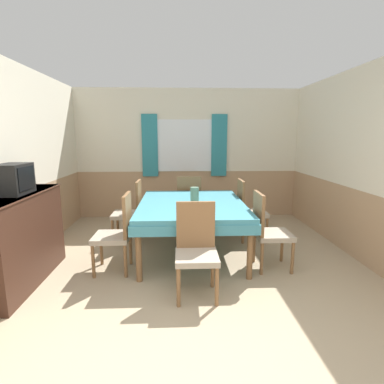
{
  "coord_description": "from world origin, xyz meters",
  "views": [
    {
      "loc": [
        -0.19,
        -1.7,
        1.67
      ],
      "look_at": [
        -0.0,
        2.41,
        0.9
      ],
      "focal_mm": 28.0,
      "sensor_mm": 36.0,
      "label": 1
    }
  ],
  "objects_px": {
    "chair_left_far": "(131,210)",
    "sideboard": "(19,239)",
    "chair_head_window": "(189,201)",
    "vase": "(195,195)",
    "chair_left_near": "(118,231)",
    "chair_right_far": "(248,208)",
    "tv": "(13,179)",
    "dining_table": "(192,209)",
    "chair_right_near": "(268,229)",
    "chair_head_near": "(196,247)"
  },
  "relations": [
    {
      "from": "dining_table",
      "to": "chair_left_near",
      "type": "distance_m",
      "value": 1.09
    },
    {
      "from": "chair_left_near",
      "to": "chair_head_window",
      "type": "bearing_deg",
      "value": -29.4
    },
    {
      "from": "sideboard",
      "to": "vase",
      "type": "xyz_separation_m",
      "value": [
        2.03,
        0.75,
        0.33
      ]
    },
    {
      "from": "chair_left_far",
      "to": "vase",
      "type": "distance_m",
      "value": 1.19
    },
    {
      "from": "sideboard",
      "to": "chair_right_far",
      "type": "bearing_deg",
      "value": 24.7
    },
    {
      "from": "chair_left_far",
      "to": "chair_right_far",
      "type": "height_order",
      "value": "same"
    },
    {
      "from": "chair_head_near",
      "to": "vase",
      "type": "height_order",
      "value": "chair_head_near"
    },
    {
      "from": "chair_left_near",
      "to": "chair_head_window",
      "type": "relative_size",
      "value": 1.0
    },
    {
      "from": "chair_left_far",
      "to": "chair_head_near",
      "type": "distance_m",
      "value": 1.91
    },
    {
      "from": "tv",
      "to": "vase",
      "type": "relative_size",
      "value": 1.84
    },
    {
      "from": "chair_head_window",
      "to": "chair_right_near",
      "type": "bearing_deg",
      "value": -60.6
    },
    {
      "from": "sideboard",
      "to": "tv",
      "type": "distance_m",
      "value": 0.68
    },
    {
      "from": "chair_right_near",
      "to": "vase",
      "type": "height_order",
      "value": "chair_right_near"
    },
    {
      "from": "vase",
      "to": "chair_head_window",
      "type": "bearing_deg",
      "value": 91.88
    },
    {
      "from": "chair_left_near",
      "to": "chair_head_window",
      "type": "height_order",
      "value": "same"
    },
    {
      "from": "chair_head_window",
      "to": "chair_head_near",
      "type": "height_order",
      "value": "same"
    },
    {
      "from": "chair_left_far",
      "to": "chair_head_near",
      "type": "bearing_deg",
      "value": -150.6
    },
    {
      "from": "chair_right_near",
      "to": "vase",
      "type": "bearing_deg",
      "value": -118.38
    },
    {
      "from": "chair_head_window",
      "to": "chair_left_far",
      "type": "bearing_deg",
      "value": -148.06
    },
    {
      "from": "dining_table",
      "to": "chair_head_window",
      "type": "bearing_deg",
      "value": 90.0
    },
    {
      "from": "chair_head_window",
      "to": "vase",
      "type": "distance_m",
      "value": 1.23
    },
    {
      "from": "chair_left_near",
      "to": "sideboard",
      "type": "relative_size",
      "value": 0.68
    },
    {
      "from": "chair_head_near",
      "to": "vase",
      "type": "distance_m",
      "value": 1.12
    },
    {
      "from": "chair_right_near",
      "to": "tv",
      "type": "distance_m",
      "value": 3.01
    },
    {
      "from": "chair_head_near",
      "to": "chair_right_far",
      "type": "distance_m",
      "value": 1.91
    },
    {
      "from": "chair_left_near",
      "to": "tv",
      "type": "bearing_deg",
      "value": 103.45
    },
    {
      "from": "chair_right_far",
      "to": "tv",
      "type": "bearing_deg",
      "value": -65.54
    },
    {
      "from": "chair_right_far",
      "to": "sideboard",
      "type": "relative_size",
      "value": 0.68
    },
    {
      "from": "chair_left_near",
      "to": "tv",
      "type": "height_order",
      "value": "tv"
    },
    {
      "from": "dining_table",
      "to": "vase",
      "type": "relative_size",
      "value": 8.2
    },
    {
      "from": "chair_head_window",
      "to": "chair_right_far",
      "type": "relative_size",
      "value": 1.0
    },
    {
      "from": "sideboard",
      "to": "vase",
      "type": "height_order",
      "value": "sideboard"
    },
    {
      "from": "chair_left_far",
      "to": "chair_head_near",
      "type": "xyz_separation_m",
      "value": [
        0.94,
        -1.66,
        0.0
      ]
    },
    {
      "from": "dining_table",
      "to": "chair_right_far",
      "type": "bearing_deg",
      "value": 29.93
    },
    {
      "from": "chair_right_near",
      "to": "tv",
      "type": "height_order",
      "value": "tv"
    },
    {
      "from": "vase",
      "to": "tv",
      "type": "bearing_deg",
      "value": -160.02
    },
    {
      "from": "dining_table",
      "to": "chair_right_far",
      "type": "relative_size",
      "value": 1.89
    },
    {
      "from": "dining_table",
      "to": "chair_left_far",
      "type": "xyz_separation_m",
      "value": [
        -0.94,
        0.54,
        -0.13
      ]
    },
    {
      "from": "dining_table",
      "to": "vase",
      "type": "distance_m",
      "value": 0.22
    },
    {
      "from": "chair_left_far",
      "to": "sideboard",
      "type": "distance_m",
      "value": 1.71
    },
    {
      "from": "chair_left_far",
      "to": "chair_left_near",
      "type": "bearing_deg",
      "value": -180.0
    },
    {
      "from": "chair_head_near",
      "to": "chair_right_near",
      "type": "xyz_separation_m",
      "value": [
        0.94,
        0.58,
        0.0
      ]
    },
    {
      "from": "chair_left_far",
      "to": "chair_right_far",
      "type": "relative_size",
      "value": 1.0
    },
    {
      "from": "chair_right_near",
      "to": "chair_head_near",
      "type": "bearing_deg",
      "value": -58.06
    },
    {
      "from": "chair_left_near",
      "to": "tv",
      "type": "xyz_separation_m",
      "value": [
        -1.05,
        -0.25,
        0.69
      ]
    },
    {
      "from": "chair_left_far",
      "to": "chair_right_near",
      "type": "relative_size",
      "value": 1.0
    },
    {
      "from": "chair_head_near",
      "to": "chair_right_near",
      "type": "relative_size",
      "value": 1.0
    },
    {
      "from": "dining_table",
      "to": "tv",
      "type": "distance_m",
      "value": 2.21
    },
    {
      "from": "chair_right_near",
      "to": "dining_table",
      "type": "bearing_deg",
      "value": -119.93
    },
    {
      "from": "chair_left_far",
      "to": "chair_head_near",
      "type": "relative_size",
      "value": 1.0
    }
  ]
}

